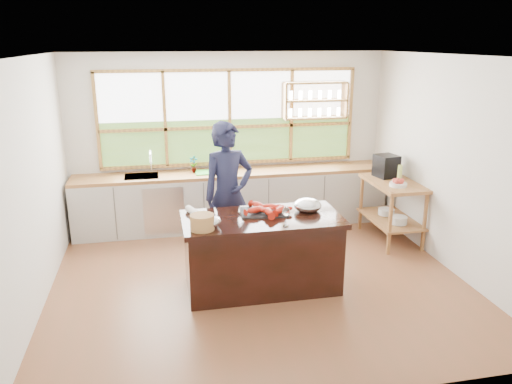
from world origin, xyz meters
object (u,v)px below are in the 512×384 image
object	(u,v)px
cook	(228,195)
espresso_machine	(386,166)
wicker_basket	(202,222)
island	(262,252)

from	to	relation	value
cook	espresso_machine	size ratio (longest dim) A/B	5.73
cook	wicker_basket	size ratio (longest dim) A/B	7.20
island	espresso_machine	bearing A→B (deg)	31.97
island	wicker_basket	bearing A→B (deg)	-160.12
island	wicker_basket	xyz separation A→B (m)	(-0.72, -0.26, 0.53)
cook	espresso_machine	xyz separation A→B (m)	(2.47, 0.59, 0.12)
island	cook	bearing A→B (deg)	109.82
island	cook	distance (m)	0.96
cook	wicker_basket	world-z (taller)	cook
island	cook	xyz separation A→B (m)	(-0.28, 0.78, 0.50)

